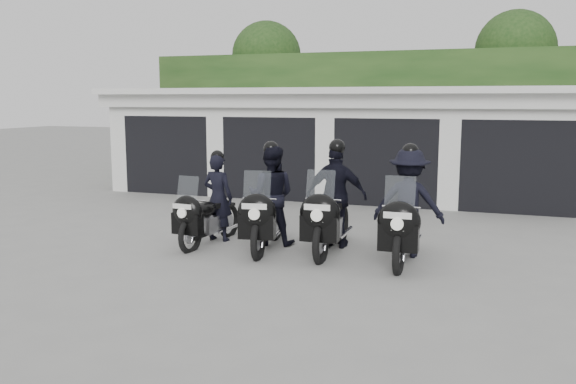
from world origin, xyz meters
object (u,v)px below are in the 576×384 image
(police_bike_d, at_px, (407,209))
(police_bike_a, at_px, (210,206))
(police_bike_b, at_px, (269,202))
(police_bike_c, at_px, (334,202))

(police_bike_d, bearing_deg, police_bike_a, -179.47)
(police_bike_b, xyz_separation_m, police_bike_c, (1.17, 0.18, 0.03))
(police_bike_b, relative_size, police_bike_c, 0.97)
(police_bike_b, xyz_separation_m, police_bike_d, (2.49, -0.01, 0.02))
(police_bike_b, relative_size, police_bike_d, 0.98)
(police_bike_c, distance_m, police_bike_d, 1.34)
(police_bike_a, height_order, police_bike_c, police_bike_c)
(police_bike_a, bearing_deg, police_bike_c, 12.75)
(police_bike_d, bearing_deg, police_bike_b, 178.45)
(police_bike_a, relative_size, police_bike_c, 0.88)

